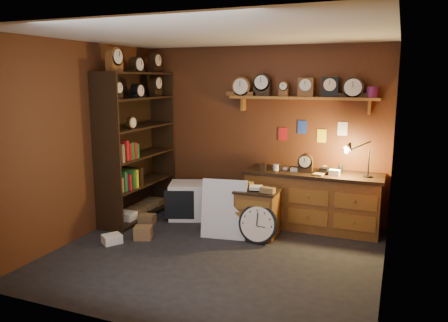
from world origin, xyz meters
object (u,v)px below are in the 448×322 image
big_round_clock (258,224)px  low_cabinet (257,210)px  workbench (312,197)px  shelving_unit (135,140)px

big_round_clock → low_cabinet: bearing=109.6°
workbench → shelving_unit: bearing=-169.7°
workbench → low_cabinet: workbench is taller
workbench → low_cabinet: (-0.65, -0.63, -0.10)m
shelving_unit → low_cabinet: (2.07, -0.13, -0.88)m
workbench → big_round_clock: 1.07m
shelving_unit → workbench: 2.88m
workbench → low_cabinet: size_ratio=2.62×
shelving_unit → workbench: shelving_unit is taller
big_round_clock → shelving_unit: bearing=169.8°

